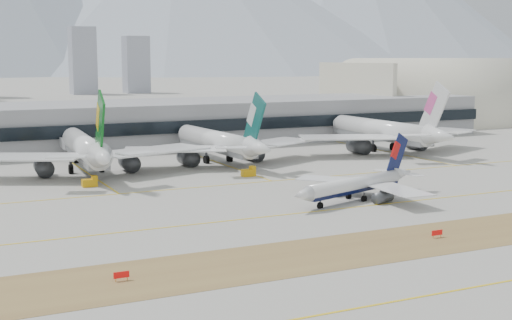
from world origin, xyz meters
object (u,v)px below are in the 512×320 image
widebody_cathay (219,143)px  hangar (435,123)px  taxiing_airliner (358,185)px  widebody_eva (86,150)px  widebody_china_air (386,132)px  terminal (117,125)px

widebody_cathay → hangar: hangar is taller
taxiing_airliner → widebody_eva: size_ratio=0.60×
widebody_eva → taxiing_airliner: bearing=-139.7°
hangar → widebody_china_air: bearing=-138.2°
widebody_china_air → hangar: size_ratio=0.73×
widebody_cathay → hangar: bearing=-65.7°
widebody_cathay → widebody_china_air: (58.64, 0.29, 0.53)m
terminal → widebody_china_air: bearing=-33.9°
widebody_eva → widebody_china_air: bearing=-84.9°
taxiing_airliner → terminal: (-22.88, 113.52, 4.23)m
taxiing_airliner → widebody_eva: widebody_eva is taller
hangar → widebody_eva: bearing=-157.5°
widebody_cathay → widebody_china_air: widebody_china_air is taller
widebody_cathay → taxiing_airliner: bearing=-177.3°
hangar → widebody_cathay: bearing=-152.7°
widebody_china_air → terminal: bearing=55.5°
widebody_cathay → hangar: size_ratio=0.67×
taxiing_airliner → widebody_eva: (-44.99, 60.60, 2.94)m
widebody_eva → widebody_cathay: size_ratio=1.07×
widebody_china_air → hangar: hangar is taller
widebody_eva → widebody_cathay: (38.83, 1.97, -0.41)m
taxiing_airliner → widebody_china_air: (52.49, 62.86, 3.06)m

